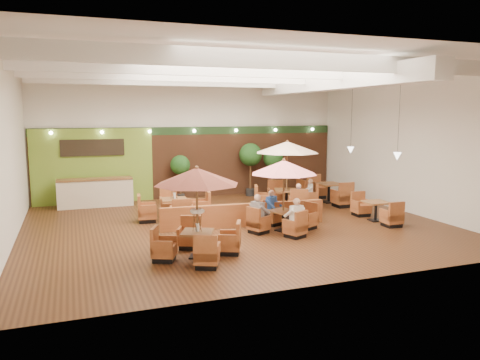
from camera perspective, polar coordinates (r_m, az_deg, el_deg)
name	(u,v)px	position (r m, az deg, el deg)	size (l,w,h in m)	color
room	(232,119)	(17.00, -1.00, 7.44)	(14.04, 14.00, 5.52)	#381E0F
service_counter	(95,193)	(20.24, -17.21, -1.48)	(3.00, 0.75, 1.18)	beige
booth_divider	(244,215)	(15.98, 0.53, -4.29)	(5.75, 0.18, 0.80)	brown
table_0	(197,195)	(12.40, -5.27, -1.89)	(2.59, 2.59, 2.48)	brown
table_1	(284,181)	(15.23, 5.35, -0.17)	(2.49, 2.49, 2.39)	brown
table_2	(287,163)	(18.72, 5.75, 2.11)	(2.89, 2.89, 2.79)	brown
table_3	(175,208)	(17.12, -7.98, -3.41)	(2.70, 2.70, 1.56)	brown
table_4	(376,211)	(17.50, 16.22, -3.71)	(0.84, 2.41, 0.90)	brown
table_5	(323,194)	(20.48, 10.03, -1.66)	(1.89, 2.82, 1.06)	brown
topiary_0	(180,167)	(20.79, -7.30, 1.62)	(0.87, 0.87, 2.01)	black
topiary_1	(251,157)	(21.73, 1.29, 2.85)	(1.06, 1.06, 2.47)	black
topiary_2	(273,160)	(22.19, 4.06, 2.45)	(0.95, 0.95, 2.21)	black
diner_0	(295,214)	(14.61, 6.77, -4.09)	(0.43, 0.38, 0.80)	white
diner_1	(273,204)	(16.16, 3.99, -2.91)	(0.44, 0.42, 0.77)	#2751AA
diner_2	(259,210)	(15.03, 2.29, -3.66)	(0.42, 0.45, 0.82)	gray
diner_3	(298,195)	(17.97, 7.11, -1.86)	(0.40, 0.36, 0.74)	#2751AA
diner_4	(309,190)	(19.33, 8.43, -1.20)	(0.39, 0.41, 0.73)	white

